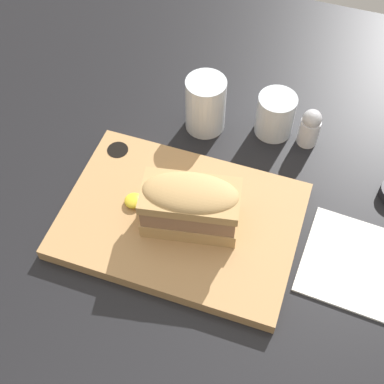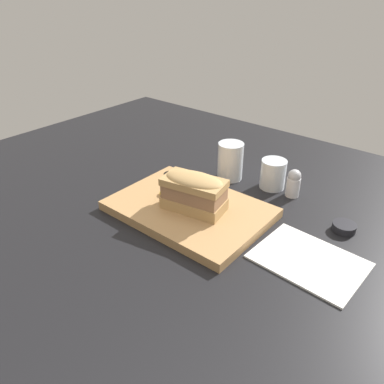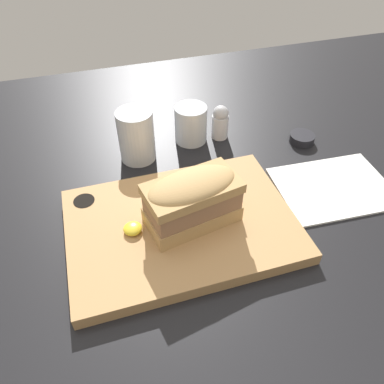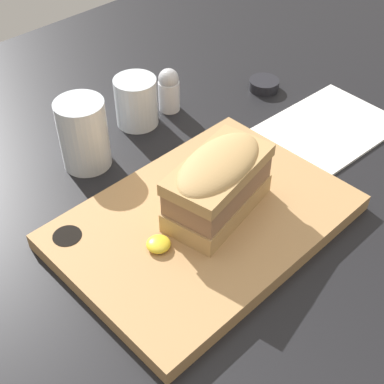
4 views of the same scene
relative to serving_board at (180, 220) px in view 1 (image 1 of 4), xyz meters
The scene contains 8 objects.
dining_table 7.76cm from the serving_board, 41.28° to the left, with size 169.75×116.88×2.00cm.
serving_board is the anchor object (origin of this frame).
sandwich 6.04cm from the serving_board, 13.89° to the right, with size 15.17×9.80×8.63cm.
mustard_dollop 7.72cm from the serving_board, behind, with size 2.88×2.88×1.15cm.
water_glass 21.28cm from the serving_board, 97.66° to the left, with size 6.89×6.89×10.22cm.
wine_glass 25.31cm from the serving_board, 69.41° to the left, with size 6.57×6.57×7.71cm.
napkin 29.32cm from the serving_board, ahead, with size 21.08×16.36×0.40cm.
salt_shaker 27.49cm from the serving_board, 56.74° to the left, with size 3.43×3.43×7.26cm.
Camera 1 is at (10.36, -46.07, 72.13)cm, focal length 50.00 mm.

